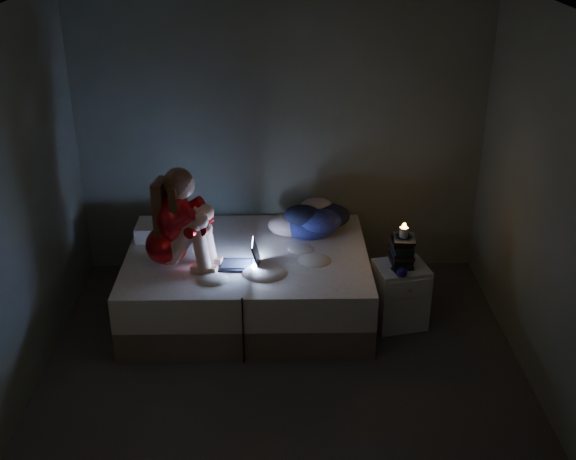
{
  "coord_description": "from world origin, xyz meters",
  "views": [
    {
      "loc": [
        -0.03,
        -4.15,
        3.27
      ],
      "look_at": [
        0.05,
        1.0,
        0.8
      ],
      "focal_mm": 44.64,
      "sensor_mm": 36.0,
      "label": 1
    }
  ],
  "objects_px": {
    "woman": "(165,217)",
    "phone": "(395,271)",
    "laptop": "(238,254)",
    "candle": "(404,230)",
    "bed": "(248,281)",
    "nightstand": "(400,295)"
  },
  "relations": [
    {
      "from": "bed",
      "to": "nightstand",
      "type": "bearing_deg",
      "value": -10.32
    },
    {
      "from": "nightstand",
      "to": "laptop",
      "type": "bearing_deg",
      "value": 168.31
    },
    {
      "from": "candle",
      "to": "bed",
      "type": "bearing_deg",
      "value": 170.69
    },
    {
      "from": "laptop",
      "to": "phone",
      "type": "xyz_separation_m",
      "value": [
        1.24,
        -0.08,
        -0.12
      ]
    },
    {
      "from": "laptop",
      "to": "candle",
      "type": "distance_m",
      "value": 1.32
    },
    {
      "from": "laptop",
      "to": "candle",
      "type": "bearing_deg",
      "value": 2.25
    },
    {
      "from": "candle",
      "to": "phone",
      "type": "height_order",
      "value": "candle"
    },
    {
      "from": "woman",
      "to": "phone",
      "type": "distance_m",
      "value": 1.85
    },
    {
      "from": "laptop",
      "to": "phone",
      "type": "bearing_deg",
      "value": -2.83
    },
    {
      "from": "woman",
      "to": "candle",
      "type": "height_order",
      "value": "woman"
    },
    {
      "from": "phone",
      "to": "candle",
      "type": "bearing_deg",
      "value": 53.51
    },
    {
      "from": "bed",
      "to": "woman",
      "type": "bearing_deg",
      "value": -162.37
    },
    {
      "from": "woman",
      "to": "phone",
      "type": "height_order",
      "value": "woman"
    },
    {
      "from": "laptop",
      "to": "nightstand",
      "type": "distance_m",
      "value": 1.36
    },
    {
      "from": "bed",
      "to": "laptop",
      "type": "xyz_separation_m",
      "value": [
        -0.06,
        -0.23,
        0.39
      ]
    },
    {
      "from": "woman",
      "to": "nightstand",
      "type": "bearing_deg",
      "value": 10.09
    },
    {
      "from": "candle",
      "to": "phone",
      "type": "distance_m",
      "value": 0.33
    },
    {
      "from": "bed",
      "to": "woman",
      "type": "xyz_separation_m",
      "value": [
        -0.62,
        -0.2,
        0.69
      ]
    },
    {
      "from": "bed",
      "to": "nightstand",
      "type": "distance_m",
      "value": 1.27
    },
    {
      "from": "phone",
      "to": "bed",
      "type": "bearing_deg",
      "value": 158.59
    },
    {
      "from": "laptop",
      "to": "candle",
      "type": "xyz_separation_m",
      "value": [
        1.3,
        0.03,
        0.18
      ]
    },
    {
      "from": "laptop",
      "to": "woman",
      "type": "bearing_deg",
      "value": 177.47
    }
  ]
}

